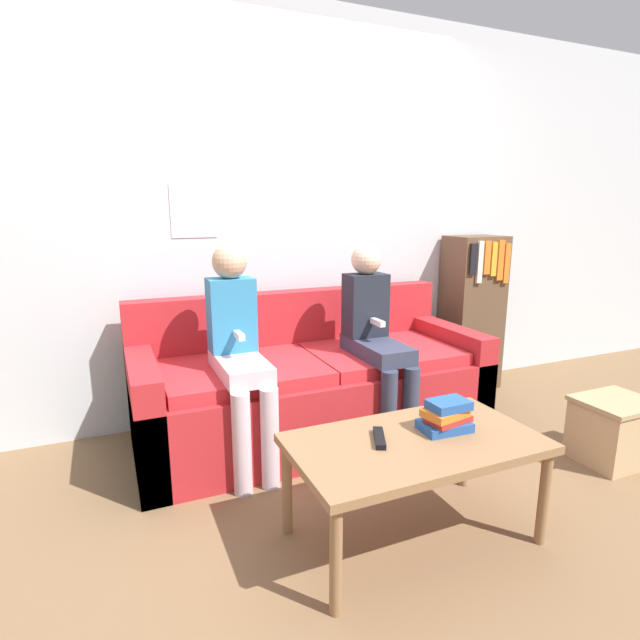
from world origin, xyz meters
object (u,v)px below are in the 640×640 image
coffee_table (415,450)px  storage_box (614,430)px  person_left (238,345)px  tv_remote (379,438)px  bookshelf (472,312)px  couch (311,388)px  person_right (376,333)px

coffee_table → storage_box: coffee_table is taller
person_left → storage_box: 2.07m
tv_remote → bookshelf: bookshelf is taller
coffee_table → person_left: (-0.49, 0.89, 0.27)m
couch → person_left: size_ratio=1.74×
tv_remote → couch: bearing=108.1°
couch → person_left: person_left is taller
couch → storage_box: bearing=-34.6°
coffee_table → bookshelf: bookshelf is taller
tv_remote → person_right: bearing=86.8°
couch → bookshelf: bearing=12.1°
couch → person_right: bearing=-30.5°
tv_remote → storage_box: (1.51, 0.07, -0.28)m
person_left → storage_box: bearing=-22.3°
coffee_table → storage_box: 1.39m
person_right → tv_remote: person_right is taller
person_right → storage_box: size_ratio=2.92×
person_left → person_right: person_left is taller
tv_remote → person_left: bearing=138.0°
couch → person_right: 0.52m
coffee_table → bookshelf: bearing=44.0°
tv_remote → bookshelf: bearing=65.5°
storage_box → couch: bearing=145.4°
coffee_table → person_left: bearing=119.0°
couch → person_right: size_ratio=1.78×
person_left → coffee_table: bearing=-61.0°
couch → coffee_table: couch is taller
storage_box → person_right: bearing=144.2°
person_left → bookshelf: person_left is taller
coffee_table → person_right: bearing=70.5°
storage_box → coffee_table: bearing=-174.9°
couch → person_left: bearing=-158.7°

